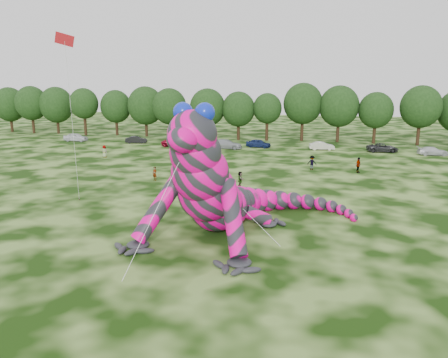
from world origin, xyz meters
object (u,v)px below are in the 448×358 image
tree_2 (57,110)px  tree_6 (170,113)px  tree_7 (208,114)px  car_7 (433,151)px  tree_1 (32,110)px  car_0 (76,137)px  tree_12 (375,118)px  tree_13 (420,116)px  car_2 (176,142)px  tree_11 (339,114)px  car_3 (226,144)px  tree_4 (116,113)px  car_1 (136,140)px  spectator_3 (358,165)px  spectator_2 (312,163)px  tree_0 (10,110)px  tree_10 (303,112)px  spectator_4 (104,151)px  inflatable_gecko (224,165)px  tree_3 (84,112)px  tree_5 (146,111)px  car_6 (383,148)px  tree_8 (238,116)px  spectator_0 (155,174)px  car_5 (322,146)px  tree_9 (267,117)px  spectator_5 (240,179)px

tree_2 → tree_6: size_ratio=1.02×
tree_7 → car_7: tree_7 is taller
tree_1 → car_0: tree_1 is taller
tree_12 → tree_13: size_ratio=0.89×
tree_6 → car_2: size_ratio=1.95×
tree_11 → car_3: tree_11 is taller
tree_4 → tree_11: (43.43, -0.52, 0.51)m
tree_4 → car_1: 13.72m
tree_6 → spectator_3: bearing=-37.9°
tree_7 → spectator_2: tree_7 is taller
tree_7 → spectator_3: bearing=-45.3°
tree_0 → tree_10: size_ratio=0.91×
spectator_4 → tree_4: bearing=-47.1°
inflatable_gecko → tree_4: (-33.69, 50.94, -0.28)m
tree_12 → car_2: (-32.91, -11.19, -3.81)m
tree_10 → tree_2: bearing=179.8°
car_0 → tree_13: bearing=-84.1°
tree_4 → spectator_3: (45.11, -27.76, -3.60)m
tree_2 → car_2: 32.77m
tree_3 → tree_11: (49.50, 1.13, 0.31)m
tree_5 → tree_7: bearing=-7.1°
tree_2 → tree_5: bearing=-0.9°
car_1 → car_7: size_ratio=0.87×
tree_13 → car_1: (-48.20, -8.39, -4.44)m
inflatable_gecko → tree_12: 52.45m
car_2 → car_6: (33.22, 1.48, -0.01)m
tree_8 → spectator_3: (19.68, -26.03, -3.54)m
tree_1 → tree_2: 5.38m
car_6 → car_7: car_6 is taller
tree_10 → car_1: bearing=-160.9°
tree_4 → car_2: 21.05m
tree_4 → spectator_0: size_ratio=5.82×
tree_3 → spectator_0: 45.86m
tree_6 → car_0: 17.78m
tree_8 → car_5: bearing=-30.1°
tree_2 → tree_5: size_ratio=0.98×
tree_10 → car_1: 30.48m
spectator_4 → spectator_0: size_ratio=1.13×
tree_6 → spectator_2: tree_6 is taller
car_3 → tree_9: bearing=-22.6°
tree_3 → tree_9: size_ratio=1.09×
tree_9 → car_1: tree_9 is taller
spectator_2 → spectator_5: spectator_2 is taller
tree_4 → car_1: size_ratio=2.40×
inflatable_gecko → tree_2: 69.39m
tree_7 → tree_8: (5.86, 0.18, -0.27)m
tree_4 → tree_11: 43.43m
spectator_3 → tree_6: bearing=82.6°
car_1 → spectator_4: spectator_4 is taller
tree_12 → spectator_0: (-26.93, -36.14, -3.71)m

